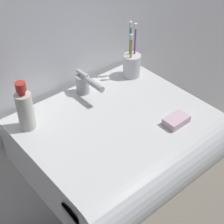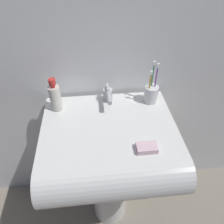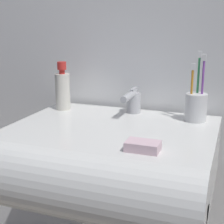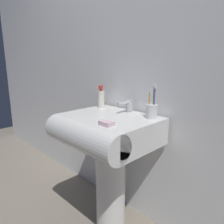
{
  "view_description": "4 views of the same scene",
  "coord_description": "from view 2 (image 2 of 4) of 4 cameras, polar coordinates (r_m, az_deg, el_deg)",
  "views": [
    {
      "loc": [
        -0.58,
        -0.68,
        1.57
      ],
      "look_at": [
        0.01,
        0.01,
        0.85
      ],
      "focal_mm": 55.0,
      "sensor_mm": 36.0,
      "label": 1
    },
    {
      "loc": [
        -0.06,
        -0.71,
        1.53
      ],
      "look_at": [
        0.02,
        0.01,
        0.89
      ],
      "focal_mm": 35.0,
      "sensor_mm": 36.0,
      "label": 2
    },
    {
      "loc": [
        0.34,
        -0.93,
        1.14
      ],
      "look_at": [
        -0.0,
        -0.0,
        0.88
      ],
      "focal_mm": 55.0,
      "sensor_mm": 36.0,
      "label": 3
    },
    {
      "loc": [
        1.0,
        -0.97,
        1.2
      ],
      "look_at": [
        0.01,
        0.01,
        0.86
      ],
      "focal_mm": 35.0,
      "sensor_mm": 36.0,
      "label": 4
    }
  ],
  "objects": [
    {
      "name": "ground_plane",
      "position": [
        1.69,
        -0.58,
        -24.0
      ],
      "size": [
        6.0,
        6.0,
        0.0
      ],
      "primitive_type": "plane",
      "color": "gray",
      "rests_on": "ground"
    },
    {
      "name": "wall_back",
      "position": [
        1.04,
        -2.62,
        22.58
      ],
      "size": [
        5.0,
        0.05,
        2.4
      ],
      "primitive_type": "cube",
      "color": "white",
      "rests_on": "ground"
    },
    {
      "name": "sink_pedestal",
      "position": [
        1.39,
        -0.67,
        -18.23
      ],
      "size": [
        0.21,
        0.21,
        0.66
      ],
      "primitive_type": "cylinder",
      "color": "white",
      "rests_on": "ground"
    },
    {
      "name": "sink_basin",
      "position": [
        1.02,
        -0.5,
        -9.16
      ],
      "size": [
        0.61,
        0.54,
        0.18
      ],
      "color": "white",
      "rests_on": "sink_pedestal"
    },
    {
      "name": "faucet",
      "position": [
        1.09,
        -1.07,
        4.49
      ],
      "size": [
        0.05,
        0.14,
        0.09
      ],
      "color": "#B7B7BC",
      "rests_on": "sink_basin"
    },
    {
      "name": "toothbrush_cup",
      "position": [
        1.11,
        10.15,
        4.8
      ],
      "size": [
        0.07,
        0.07,
        0.22
      ],
      "color": "white",
      "rests_on": "sink_basin"
    },
    {
      "name": "soap_bottle",
      "position": [
        1.06,
        -14.62,
        3.79
      ],
      "size": [
        0.05,
        0.05,
        0.17
      ],
      "color": "silver",
      "rests_on": "sink_basin"
    },
    {
      "name": "bar_soap",
      "position": [
        0.89,
        9.06,
        -9.22
      ],
      "size": [
        0.08,
        0.05,
        0.02
      ],
      "primitive_type": "cube",
      "color": "silver",
      "rests_on": "sink_basin"
    }
  ]
}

